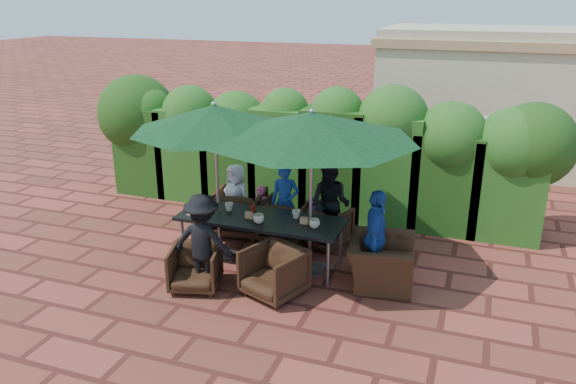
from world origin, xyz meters
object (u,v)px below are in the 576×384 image
(chair_far_right, at_px, (326,224))
(umbrella_left, at_px, (214,118))
(chair_near_right, at_px, (274,270))
(chair_far_mid, at_px, (285,218))
(umbrella_right, at_px, (312,126))
(dining_table, at_px, (261,222))
(chair_near_left, at_px, (195,266))
(chair_end_right, at_px, (381,255))
(chair_far_left, at_px, (239,210))

(chair_far_right, bearing_deg, umbrella_left, 53.10)
(chair_far_right, relative_size, chair_near_right, 0.95)
(chair_far_mid, bearing_deg, umbrella_left, 49.22)
(chair_far_right, bearing_deg, umbrella_right, 111.88)
(umbrella_right, bearing_deg, chair_near_right, -106.15)
(dining_table, height_order, chair_far_mid, chair_far_mid)
(chair_near_left, height_order, chair_end_right, chair_end_right)
(chair_far_left, bearing_deg, umbrella_left, 86.41)
(umbrella_left, bearing_deg, chair_far_mid, 50.38)
(dining_table, relative_size, chair_near_left, 3.69)
(umbrella_left, bearing_deg, umbrella_right, -0.99)
(chair_far_mid, relative_size, chair_near_left, 1.14)
(umbrella_right, relative_size, chair_far_mid, 3.85)
(chair_far_left, distance_m, chair_near_right, 2.23)
(chair_far_left, xyz_separation_m, chair_far_mid, (0.84, 0.01, -0.04))
(umbrella_left, bearing_deg, chair_near_left, -82.12)
(dining_table, relative_size, umbrella_right, 0.84)
(dining_table, distance_m, chair_end_right, 1.87)
(chair_near_right, relative_size, chair_end_right, 0.74)
(chair_far_left, relative_size, chair_end_right, 0.84)
(dining_table, xyz_separation_m, umbrella_right, (0.79, -0.01, 1.54))
(dining_table, height_order, umbrella_right, umbrella_right)
(dining_table, xyz_separation_m, chair_far_right, (0.74, 0.99, -0.32))
(chair_far_mid, bearing_deg, umbrella_right, 126.60)
(umbrella_right, xyz_separation_m, chair_far_left, (-1.57, 0.94, -1.79))
(umbrella_right, bearing_deg, chair_far_left, 149.08)
(chair_near_left, height_order, chair_near_right, chair_near_right)
(chair_far_mid, bearing_deg, dining_table, 85.86)
(chair_far_mid, distance_m, chair_far_right, 0.69)
(umbrella_right, relative_size, chair_far_right, 4.17)
(chair_far_left, height_order, chair_near_right, chair_far_left)
(umbrella_right, xyz_separation_m, chair_far_right, (-0.04, 1.00, -1.86))
(umbrella_left, height_order, chair_far_left, umbrella_left)
(dining_table, relative_size, chair_end_right, 2.48)
(umbrella_right, distance_m, chair_far_right, 2.11)
(chair_near_left, xyz_separation_m, chair_near_right, (1.11, 0.19, 0.03))
(chair_far_left, relative_size, chair_near_left, 1.25)
(chair_end_right, bearing_deg, chair_far_right, 40.36)
(umbrella_left, xyz_separation_m, chair_near_right, (1.25, -0.88, -1.84))
(umbrella_left, distance_m, chair_far_mid, 2.18)
(chair_end_right, bearing_deg, chair_near_left, 105.73)
(umbrella_right, distance_m, chair_far_mid, 2.19)
(dining_table, height_order, chair_end_right, chair_end_right)
(chair_far_mid, bearing_deg, chair_end_right, 150.49)
(chair_far_mid, relative_size, chair_near_right, 1.04)
(chair_far_right, bearing_deg, chair_end_right, 156.76)
(dining_table, relative_size, chair_far_left, 2.94)
(umbrella_left, distance_m, chair_far_right, 2.55)
(dining_table, relative_size, umbrella_left, 1.02)
(chair_far_right, distance_m, chair_end_right, 1.52)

